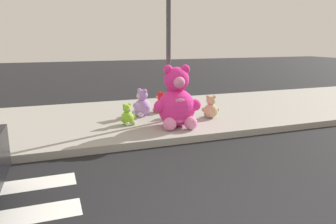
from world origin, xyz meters
name	(u,v)px	position (x,y,z in m)	size (l,w,h in m)	color
sidewalk	(121,119)	(0.00, 5.20, 0.07)	(28.00, 4.40, 0.15)	#9E9B93
sign_pole	(169,50)	(1.00, 4.40, 1.85)	(0.56, 0.11, 3.20)	#4C4C51
plush_pink_large	(177,102)	(0.98, 3.81, 0.71)	(1.07, 0.97, 1.39)	#F22D93
plush_lime	(128,116)	(-0.03, 4.35, 0.35)	(0.37, 0.35, 0.50)	#8CD133
plush_teal	(182,106)	(1.54, 4.81, 0.38)	(0.40, 0.41, 0.57)	teal
plush_lavender	(142,105)	(0.52, 5.09, 0.43)	(0.51, 0.49, 0.71)	#B28CD8
plush_red	(160,104)	(1.11, 5.35, 0.37)	(0.38, 0.43, 0.56)	red
plush_tan	(211,109)	(2.09, 4.28, 0.38)	(0.43, 0.41, 0.58)	tan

